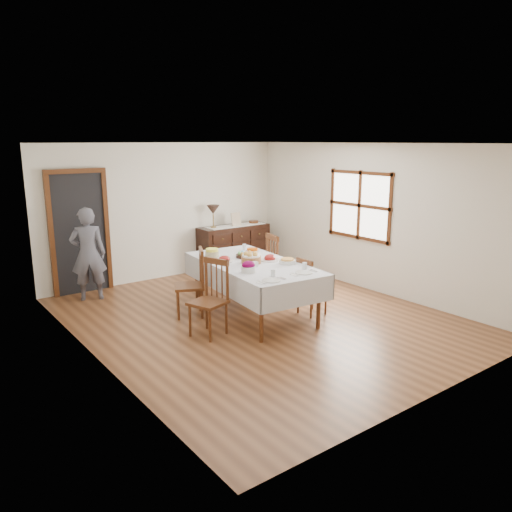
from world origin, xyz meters
TOP-DOWN VIEW (x-y plane):
  - ground at (0.00, 0.00)m, footprint 6.00×6.00m
  - room_shell at (-0.15, 0.42)m, footprint 5.02×6.02m
  - dining_table at (0.02, 0.21)m, footprint 1.44×2.50m
  - chair_left_near at (-0.94, -0.10)m, footprint 0.56×0.56m
  - chair_left_far at (-0.75, 0.71)m, footprint 0.58×0.58m
  - chair_right_near at (0.71, -0.33)m, footprint 0.38×0.38m
  - chair_right_far at (0.90, 0.63)m, footprint 0.55×0.55m
  - sideboard at (1.39, 2.72)m, footprint 1.52×0.55m
  - person at (-1.74, 2.46)m, footprint 0.61×0.49m
  - bread_basket at (-0.01, 0.21)m, footprint 0.30×0.30m
  - egg_basket at (0.11, 0.57)m, footprint 0.25×0.25m
  - ham_platter_a at (-0.30, 0.52)m, footprint 0.28×0.28m
  - ham_platter_b at (0.32, 0.17)m, footprint 0.32×0.32m
  - beet_bowl at (-0.36, -0.21)m, footprint 0.21×0.21m
  - carrot_bowl at (0.37, 0.69)m, footprint 0.21×0.21m
  - pineapple_bowl at (-0.27, 0.91)m, footprint 0.22×0.22m
  - casserole_dish at (0.40, -0.15)m, footprint 0.25×0.25m
  - butter_dish at (-0.12, 0.01)m, footprint 0.15×0.10m
  - setting_left at (-0.33, -0.69)m, footprint 0.43×0.31m
  - setting_right at (0.28, -0.66)m, footprint 0.43×0.31m
  - glass_far_a at (-0.14, 1.01)m, footprint 0.07×0.07m
  - glass_far_b at (0.43, 1.00)m, footprint 0.06×0.06m
  - runner at (1.42, 2.68)m, footprint 1.30×0.35m
  - table_lamp at (0.91, 2.75)m, footprint 0.26×0.26m
  - picture_frame at (1.40, 2.64)m, footprint 0.22×0.08m
  - deco_bowl at (1.90, 2.71)m, footprint 0.20×0.20m

SIDE VIEW (x-z plane):
  - ground at x=0.00m, z-range 0.00..0.00m
  - chair_right_near at x=0.71m, z-range 0.01..0.90m
  - sideboard at x=1.39m, z-range 0.00..0.92m
  - chair_left_far at x=-0.75m, z-range 0.01..1.06m
  - chair_left_near at x=-0.94m, z-range 0.01..1.06m
  - chair_right_far at x=0.90m, z-range 0.01..1.11m
  - dining_table at x=0.02m, z-range 0.32..1.14m
  - person at x=-1.74m, z-range 0.00..1.68m
  - setting_left at x=-0.33m, z-range 0.79..0.89m
  - setting_right at x=0.28m, z-range 0.79..0.89m
  - ham_platter_b at x=0.32m, z-range 0.79..0.91m
  - ham_platter_a at x=-0.30m, z-range 0.80..0.91m
  - egg_basket at x=0.11m, z-range 0.80..0.91m
  - butter_dish at x=-0.12m, z-range 0.82..0.89m
  - casserole_dish at x=0.40m, z-range 0.82..0.90m
  - carrot_bowl at x=0.37m, z-range 0.82..0.91m
  - glass_far_b at x=0.43m, z-range 0.82..0.93m
  - glass_far_a at x=-0.14m, z-range 0.82..0.93m
  - pineapple_bowl at x=-0.27m, z-range 0.82..0.95m
  - bread_basket at x=-0.01m, z-range 0.81..0.99m
  - beet_bowl at x=-0.36m, z-range 0.82..0.98m
  - runner at x=1.42m, z-range 0.91..0.92m
  - deco_bowl at x=1.90m, z-range 0.91..0.97m
  - picture_frame at x=1.40m, z-range 0.91..1.19m
  - table_lamp at x=0.91m, z-range 1.04..1.50m
  - room_shell at x=-0.15m, z-range 0.32..2.97m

